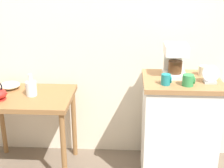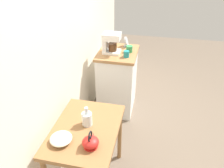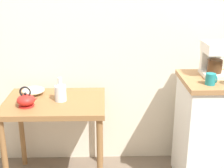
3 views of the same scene
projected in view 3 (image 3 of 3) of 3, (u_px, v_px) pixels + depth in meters
back_wall at (140, 6)px, 2.58m from camera, size 4.40×0.10×2.80m
wooden_table at (55, 113)px, 2.44m from camera, size 0.78×0.57×0.72m
kitchen_counter at (216, 132)px, 2.49m from camera, size 0.61×0.51×0.90m
bowl_stoneware at (33, 91)px, 2.53m from camera, size 0.18×0.18×0.06m
teakettle at (26, 100)px, 2.29m from camera, size 0.16×0.13×0.16m
glass_carafe_vase at (60, 93)px, 2.39m from camera, size 0.09×0.09×0.19m
coffee_maker at (214, 57)px, 2.39m from camera, size 0.18×0.22×0.26m
mug_dark_teal at (211, 79)px, 2.20m from camera, size 0.08×0.07×0.08m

